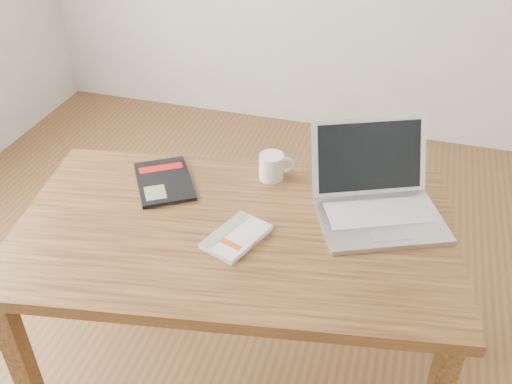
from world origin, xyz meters
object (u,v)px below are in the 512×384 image
(black_guidebook, at_px, (164,181))
(white_guidebook, at_px, (236,237))
(laptop, at_px, (377,197))
(coffee_mug, at_px, (272,166))
(desk, at_px, (235,249))

(black_guidebook, bearing_deg, white_guidebook, -65.06)
(laptop, bearing_deg, coffee_mug, 142.37)
(black_guidebook, xyz_separation_m, laptop, (0.71, 0.04, 0.05))
(white_guidebook, xyz_separation_m, black_guidebook, (-0.33, 0.21, -0.00))
(desk, height_order, white_guidebook, white_guidebook)
(laptop, bearing_deg, black_guidebook, 159.96)
(desk, xyz_separation_m, coffee_mug, (0.04, 0.29, 0.14))
(desk, distance_m, laptop, 0.47)
(laptop, bearing_deg, desk, -176.88)
(black_guidebook, distance_m, laptop, 0.71)
(white_guidebook, bearing_deg, black_guidebook, 167.52)
(coffee_mug, bearing_deg, laptop, -41.06)
(desk, height_order, coffee_mug, coffee_mug)
(white_guidebook, height_order, coffee_mug, coffee_mug)
(laptop, xyz_separation_m, coffee_mug, (-0.36, 0.09, -0.01))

